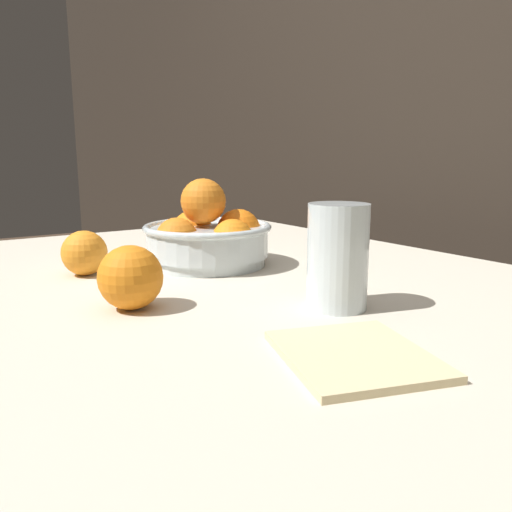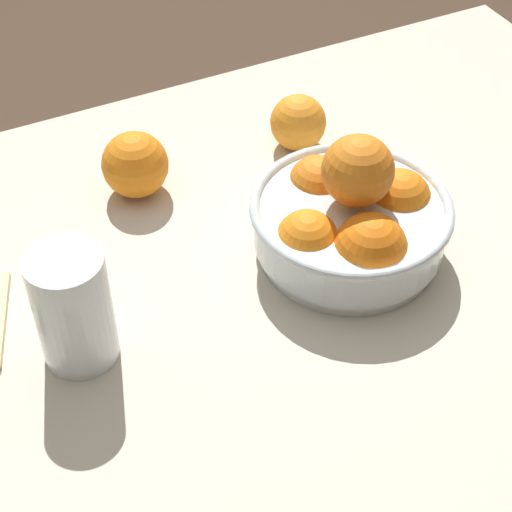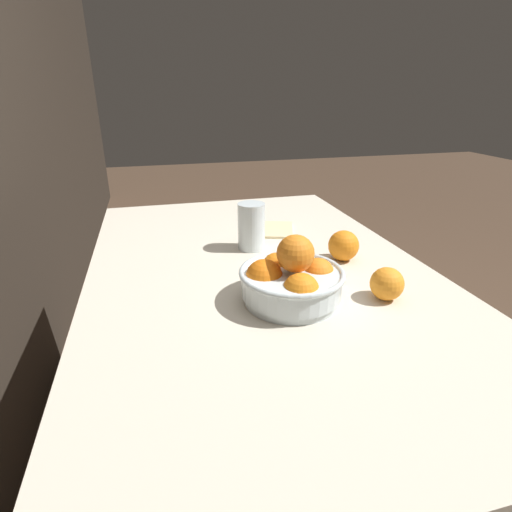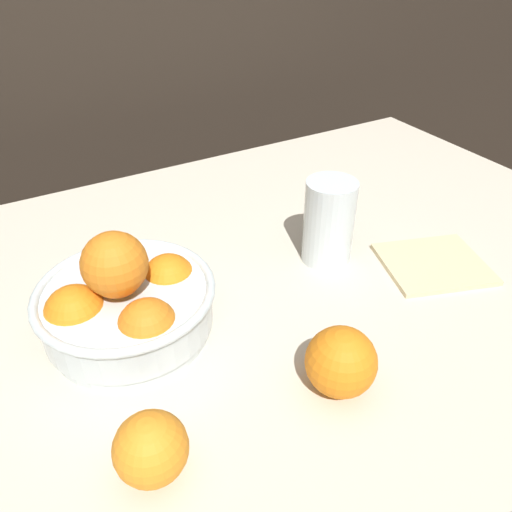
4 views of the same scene
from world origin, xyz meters
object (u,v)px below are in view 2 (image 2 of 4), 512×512
(fruit_bowl, at_px, (351,217))
(juice_glass, at_px, (74,312))
(orange_loose_near_bowl, at_px, (298,122))
(orange_loose_front, at_px, (134,165))

(fruit_bowl, bearing_deg, juice_glass, 1.51)
(orange_loose_near_bowl, bearing_deg, orange_loose_front, -1.16)
(orange_loose_near_bowl, bearing_deg, fruit_bowl, 78.05)
(juice_glass, bearing_deg, fruit_bowl, -178.49)
(fruit_bowl, xyz_separation_m, orange_loose_front, (0.18, -0.21, -0.01))
(juice_glass, xyz_separation_m, orange_loose_front, (-0.14, -0.22, -0.02))
(juice_glass, bearing_deg, orange_loose_front, -122.69)
(juice_glass, bearing_deg, orange_loose_near_bowl, -149.59)
(juice_glass, height_order, orange_loose_front, juice_glass)
(fruit_bowl, relative_size, orange_loose_front, 2.77)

